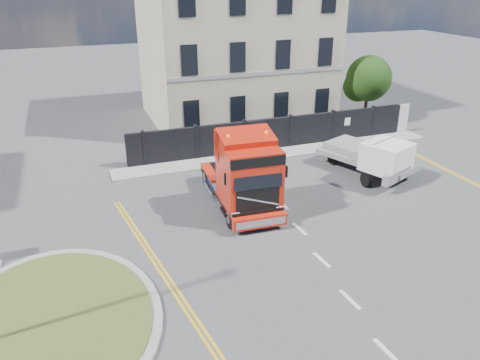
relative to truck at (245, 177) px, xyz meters
name	(u,v)px	position (x,y,z in m)	size (l,w,h in m)	color
ground	(231,237)	(-1.36, -2.05, -1.68)	(120.00, 120.00, 0.00)	#424244
traffic_island	(51,322)	(-8.36, -5.05, -1.60)	(6.80, 6.80, 0.17)	gray
hoarding_fence	(283,133)	(5.19, 6.95, -0.68)	(18.80, 0.25, 2.00)	black
georgian_building	(234,38)	(4.64, 14.45, 4.09)	(12.30, 10.30, 12.80)	#C0B698
tree	(366,80)	(13.02, 10.04, 1.36)	(3.20, 3.20, 4.80)	#382619
pavement_far	(281,153)	(4.64, 6.05, -1.62)	(20.00, 1.60, 0.12)	gray
truck	(245,177)	(0.00, 0.00, 0.00)	(2.68, 6.40, 3.76)	black
flatbed_pickup	(378,158)	(7.80, 0.93, -0.50)	(3.94, 5.82, 2.21)	slate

